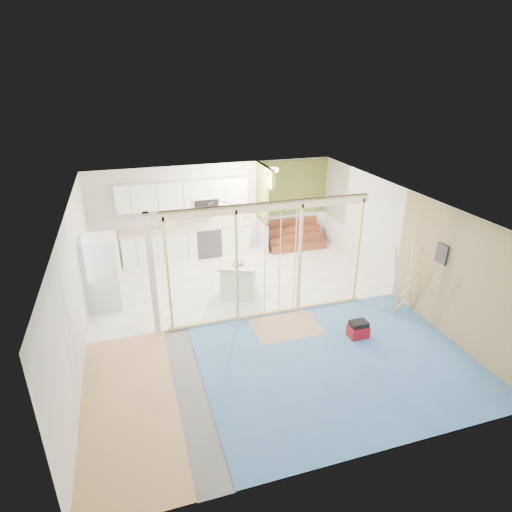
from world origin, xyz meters
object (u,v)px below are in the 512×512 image
object	(u,v)px
fridge	(103,273)
toolbox	(358,330)
ladder	(405,279)
island	(239,279)

from	to	relation	value
fridge	toolbox	xyz separation A→B (m)	(4.85, -2.83, -0.67)
toolbox	ladder	size ratio (longest dim) A/B	0.24
toolbox	ladder	xyz separation A→B (m)	(1.39, 0.57, 0.67)
ladder	toolbox	bearing A→B (deg)	-179.36
island	toolbox	world-z (taller)	island
ladder	fridge	bearing A→B (deg)	138.45
island	fridge	bearing A→B (deg)	-163.65
fridge	island	xyz separation A→B (m)	(3.03, -0.37, -0.43)
island	ladder	bearing A→B (deg)	-7.05
island	toolbox	size ratio (longest dim) A/B	2.91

